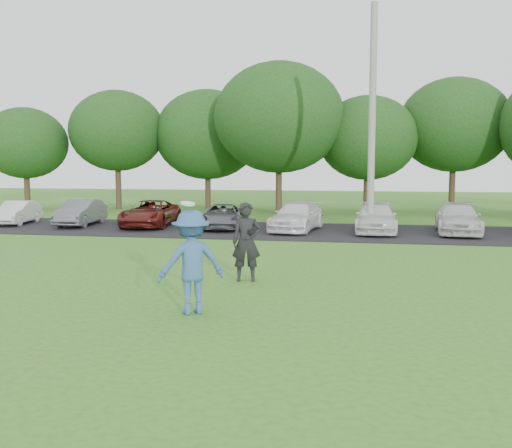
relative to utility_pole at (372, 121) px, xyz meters
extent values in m
plane|color=#337120|center=(-3.07, -12.44, -4.58)|extent=(100.00, 100.00, 0.00)
cube|color=black|center=(-3.07, 0.56, -4.57)|extent=(32.00, 6.50, 0.03)
cylinder|color=gray|center=(0.00, 0.00, 0.00)|extent=(0.28, 0.28, 9.16)
imported|color=#355D95|center=(-3.54, -13.16, -3.58)|extent=(1.49, 1.30, 2.00)
cylinder|color=white|center=(-3.58, -13.22, -2.46)|extent=(0.28, 0.27, 0.11)
imported|color=black|center=(-3.11, -9.98, -3.61)|extent=(0.79, 0.60, 1.94)
cube|color=black|center=(-2.93, -10.16, -3.33)|extent=(0.16, 0.13, 0.10)
imported|color=silver|center=(-16.36, 0.86, -4.01)|extent=(1.67, 3.42, 1.08)
imported|color=slate|center=(-13.11, 0.82, -3.95)|extent=(1.63, 3.76, 1.20)
imported|color=#571813|center=(-9.78, 0.95, -3.96)|extent=(2.26, 4.40, 1.19)
imported|color=#575A5E|center=(-6.36, 0.82, -4.02)|extent=(2.31, 4.03, 1.06)
imported|color=white|center=(-3.04, 0.58, -3.96)|extent=(2.31, 4.32, 1.19)
imported|color=silver|center=(0.25, 0.60, -3.96)|extent=(1.71, 4.09, 1.18)
imported|color=silver|center=(3.54, 0.81, -3.95)|extent=(2.00, 4.27, 1.20)
cylinder|color=#38281C|center=(-21.07, 9.16, -3.48)|extent=(0.36, 0.36, 2.20)
ellipsoid|color=#214C19|center=(-21.07, 9.16, -0.43)|extent=(5.20, 5.20, 4.42)
cylinder|color=#38281C|center=(-15.57, 10.56, -3.23)|extent=(0.36, 0.36, 2.70)
ellipsoid|color=#214C19|center=(-15.57, 10.56, 0.35)|extent=(5.94, 5.94, 5.05)
cylinder|color=#38281C|center=(-10.07, 11.96, -3.48)|extent=(0.36, 0.36, 2.20)
ellipsoid|color=#214C19|center=(-10.07, 11.96, 0.12)|extent=(6.68, 6.68, 5.68)
cylinder|color=#38281C|center=(-5.07, 9.16, -3.23)|extent=(0.36, 0.36, 2.70)
ellipsoid|color=#214C19|center=(-5.07, 9.16, 0.90)|extent=(7.42, 7.42, 6.31)
cylinder|color=#38281C|center=(-0.07, 10.56, -3.48)|extent=(0.36, 0.36, 2.20)
ellipsoid|color=#214C19|center=(-0.07, 10.56, -0.22)|extent=(5.76, 5.76, 4.90)
cylinder|color=#38281C|center=(4.93, 11.96, -3.23)|extent=(0.36, 0.36, 2.70)
ellipsoid|color=#214C19|center=(4.93, 11.96, 0.56)|extent=(6.50, 6.50, 5.53)
camera|label=1|loc=(-0.38, -23.49, -1.71)|focal=40.00mm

